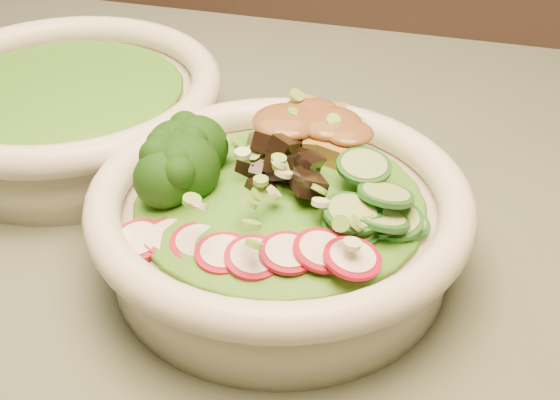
# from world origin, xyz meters

# --- Properties ---
(dining_table) EXTENTS (1.20, 0.80, 0.75)m
(dining_table) POSITION_xyz_m (0.00, 0.00, 0.64)
(dining_table) COLOR black
(dining_table) RESTS_ON ground
(salad_bowl) EXTENTS (0.26, 0.26, 0.07)m
(salad_bowl) POSITION_xyz_m (0.05, -0.03, 0.79)
(salad_bowl) COLOR silver
(salad_bowl) RESTS_ON dining_table
(side_bowl) EXTENTS (0.26, 0.26, 0.07)m
(side_bowl) POSITION_xyz_m (-0.17, 0.08, 0.79)
(side_bowl) COLOR silver
(side_bowl) RESTS_ON dining_table
(lettuce_bed) EXTENTS (0.20, 0.20, 0.02)m
(lettuce_bed) POSITION_xyz_m (0.05, -0.03, 0.81)
(lettuce_bed) COLOR #256B16
(lettuce_bed) RESTS_ON salad_bowl
(side_lettuce) EXTENTS (0.18, 0.18, 0.02)m
(side_lettuce) POSITION_xyz_m (-0.17, 0.08, 0.81)
(side_lettuce) COLOR #256B16
(side_lettuce) RESTS_ON side_bowl
(broccoli_florets) EXTENTS (0.09, 0.09, 0.04)m
(broccoli_florets) POSITION_xyz_m (-0.01, -0.03, 0.82)
(broccoli_florets) COLOR black
(broccoli_florets) RESTS_ON salad_bowl
(radish_slices) EXTENTS (0.11, 0.07, 0.02)m
(radish_slices) POSITION_xyz_m (0.05, -0.10, 0.81)
(radish_slices) COLOR maroon
(radish_slices) RESTS_ON salad_bowl
(cucumber_slices) EXTENTS (0.08, 0.08, 0.03)m
(cucumber_slices) POSITION_xyz_m (0.11, -0.03, 0.82)
(cucumber_slices) COLOR #9DBF6A
(cucumber_slices) RESTS_ON salad_bowl
(mushroom_heap) EXTENTS (0.08, 0.08, 0.04)m
(mushroom_heap) POSITION_xyz_m (0.05, -0.02, 0.82)
(mushroom_heap) COLOR black
(mushroom_heap) RESTS_ON salad_bowl
(tofu_cubes) EXTENTS (0.10, 0.08, 0.03)m
(tofu_cubes) POSITION_xyz_m (0.05, 0.03, 0.82)
(tofu_cubes) COLOR #A57637
(tofu_cubes) RESTS_ON salad_bowl
(peanut_sauce) EXTENTS (0.07, 0.05, 0.02)m
(peanut_sauce) POSITION_xyz_m (0.05, 0.03, 0.83)
(peanut_sauce) COLOR brown
(peanut_sauce) RESTS_ON tofu_cubes
(scallion_garnish) EXTENTS (0.18, 0.18, 0.02)m
(scallion_garnish) POSITION_xyz_m (0.05, -0.03, 0.83)
(scallion_garnish) COLOR #70B13E
(scallion_garnish) RESTS_ON salad_bowl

